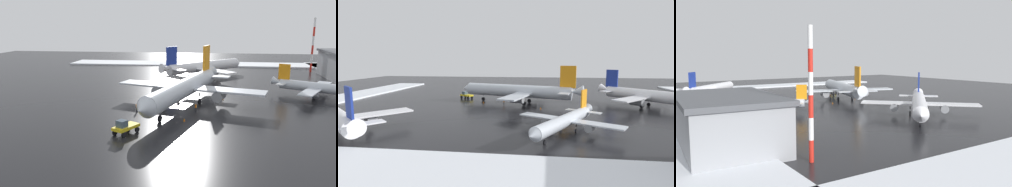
# 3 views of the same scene
# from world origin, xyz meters

# --- Properties ---
(ground_plane) EXTENTS (240.00, 240.00, 0.00)m
(ground_plane) POSITION_xyz_m (0.00, 0.00, 0.00)
(ground_plane) COLOR black
(snow_bank_left) EXTENTS (14.00, 116.00, 0.53)m
(snow_bank_left) POSITION_xyz_m (-67.00, 0.00, 0.27)
(snow_bank_left) COLOR white
(snow_bank_left) RESTS_ON ground_plane
(airplane_far_rear) EXTENTS (39.93, 33.60, 12.10)m
(airplane_far_rear) POSITION_xyz_m (-3.62, 3.78, 4.00)
(airplane_far_rear) COLOR silver
(airplane_far_rear) RESTS_ON ground_plane
(airplane_parked_portside) EXTENTS (27.72, 28.01, 10.57)m
(airplane_parked_portside) POSITION_xyz_m (34.98, 0.84, 3.49)
(airplane_parked_portside) COLOR white
(airplane_parked_portside) RESTS_ON ground_plane
(airplane_foreground_jet) EXTENTS (27.50, 25.25, 9.91)m
(airplane_foreground_jet) POSITION_xyz_m (-36.34, -33.16, 3.27)
(airplane_foreground_jet) COLOR white
(airplane_foreground_jet) RESTS_ON ground_plane
(airplane_parked_starboard) EXTENTS (19.77, 23.14, 7.55)m
(airplane_parked_starboard) POSITION_xyz_m (7.56, -28.29, 2.50)
(airplane_parked_starboard) COLOR silver
(airplane_parked_starboard) RESTS_ON ground_plane
(pushback_tug) EXTENTS (5.09, 4.12, 2.50)m
(pushback_tug) POSITION_xyz_m (-23.34, 12.10, 1.28)
(pushback_tug) COLOR gold
(pushback_tug) RESTS_ON ground_plane
(ground_crew_beside_wing) EXTENTS (0.36, 0.36, 1.71)m
(ground_crew_beside_wing) POSITION_xyz_m (-9.78, 13.16, 0.97)
(ground_crew_beside_wing) COLOR black
(ground_crew_beside_wing) RESTS_ON ground_plane
(ground_crew_by_nose_gear) EXTENTS (0.36, 0.36, 1.71)m
(ground_crew_by_nose_gear) POSITION_xyz_m (-8.27, 1.25, 0.97)
(ground_crew_by_nose_gear) COLOR black
(ground_crew_by_nose_gear) RESTS_ON ground_plane
(antenna_mast) EXTENTS (0.70, 0.70, 19.38)m
(antenna_mast) POSITION_xyz_m (50.93, -37.87, 9.69)
(antenna_mast) COLOR red
(antenna_mast) RESTS_ON ground_plane
(cargo_hangar) EXTENTS (25.58, 15.99, 8.80)m
(cargo_hangar) POSITION_xyz_m (36.64, -45.80, 4.44)
(cargo_hangar) COLOR gray
(cargo_hangar) RESTS_ON ground_plane
(traffic_cone_near_nose) EXTENTS (0.36, 0.36, 0.55)m
(traffic_cone_near_nose) POSITION_xyz_m (3.00, -4.66, 0.28)
(traffic_cone_near_nose) COLOR orange
(traffic_cone_near_nose) RESTS_ON ground_plane
(traffic_cone_mid_line) EXTENTS (0.36, 0.36, 0.55)m
(traffic_cone_mid_line) POSITION_xyz_m (-15.08, 3.06, 0.28)
(traffic_cone_mid_line) COLOR orange
(traffic_cone_mid_line) RESTS_ON ground_plane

